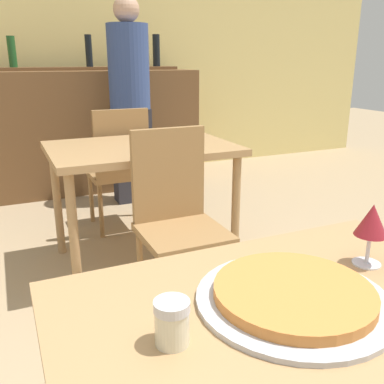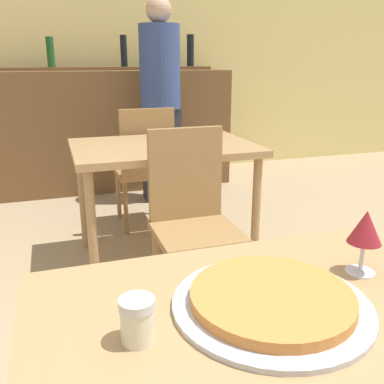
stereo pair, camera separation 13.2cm
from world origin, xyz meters
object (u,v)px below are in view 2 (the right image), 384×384
person_standing (160,95)px  wine_glass (365,229)px  pizza_tray (271,300)px  cheese_shaker (137,320)px  chair_far_side_front (192,210)px  chair_far_side_back (145,162)px

person_standing → wine_glass: bearing=-94.5°
pizza_tray → cheese_shaker: size_ratio=4.81×
chair_far_side_front → chair_far_side_back: same height
chair_far_side_back → cheese_shaker: (-0.50, -2.31, 0.26)m
person_standing → wine_glass: size_ratio=10.72×
chair_far_side_back → cheese_shaker: bearing=77.7°
pizza_tray → wine_glass: wine_glass is taller
chair_far_side_back → wine_glass: chair_far_side_back is taller
chair_far_side_front → cheese_shaker: size_ratio=10.46×
chair_far_side_back → wine_glass: (0.06, -2.22, 0.33)m
chair_far_side_front → pizza_tray: bearing=-100.3°
chair_far_side_front → wine_glass: size_ratio=5.66×
cheese_shaker → wine_glass: size_ratio=0.54×
chair_far_side_front → wine_glass: bearing=-87.1°
chair_far_side_back → pizza_tray: chair_far_side_back is taller
chair_far_side_back → cheese_shaker: chair_far_side_back is taller
chair_far_side_front → chair_far_side_back: bearing=90.0°
pizza_tray → wine_glass: bearing=13.8°
chair_far_side_back → chair_far_side_front: bearing=90.0°
person_standing → chair_far_side_back: bearing=-113.9°
chair_far_side_front → person_standing: (0.28, 1.72, 0.42)m
cheese_shaker → person_standing: bearing=75.0°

